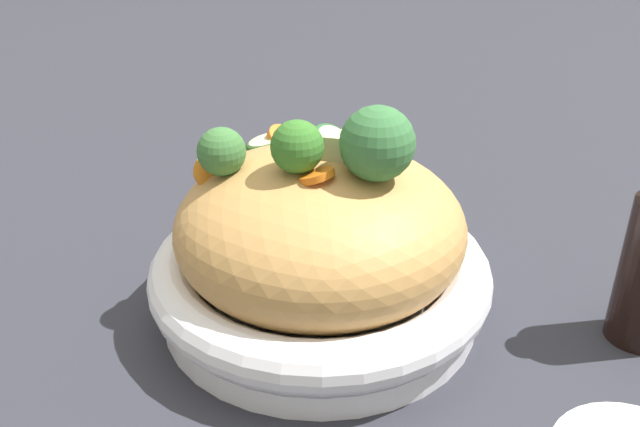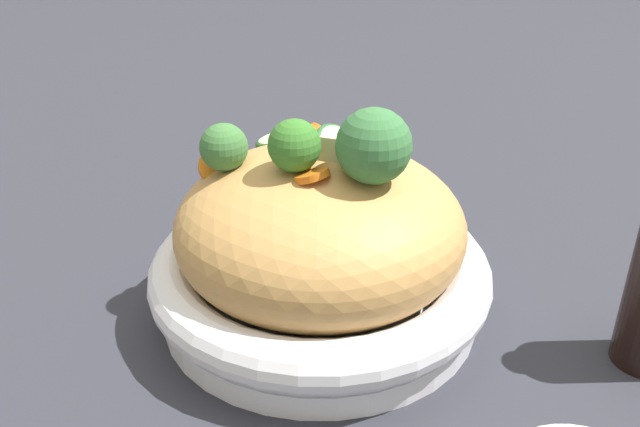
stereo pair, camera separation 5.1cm
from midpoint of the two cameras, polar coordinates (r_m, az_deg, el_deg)
ground_plane at (r=0.56m, az=2.65°, el=-7.93°), size 3.00×3.00×0.00m
serving_bowl at (r=0.54m, az=2.72°, el=-5.49°), size 0.26×0.26×0.06m
noodle_heap at (r=0.51m, az=2.83°, el=-1.16°), size 0.22×0.22×0.11m
broccoli_florets at (r=0.47m, az=3.68°, el=5.35°), size 0.15×0.12×0.07m
carrot_coins at (r=0.53m, az=0.16°, el=5.18°), size 0.12×0.14×0.04m
zucchini_slices at (r=0.53m, az=3.18°, el=5.76°), size 0.11×0.11×0.04m
chicken_chunks at (r=0.50m, az=6.11°, el=5.32°), size 0.07×0.05×0.03m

